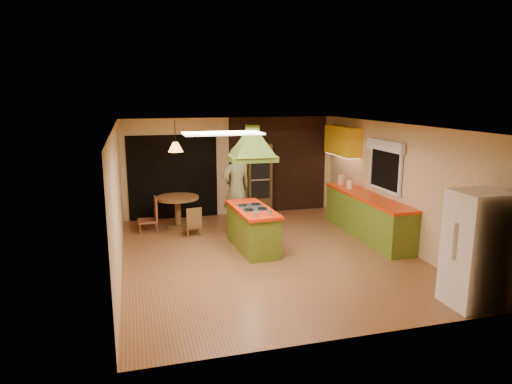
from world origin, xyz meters
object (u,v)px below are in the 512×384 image
object	(u,v)px
dining_table	(178,206)
wall_oven	(257,180)
man	(237,190)
kitchen_island	(253,228)
canister_large	(341,180)
refrigerator	(476,249)

from	to	relation	value
dining_table	wall_oven	bearing A→B (deg)	16.37
dining_table	man	bearing A→B (deg)	-29.21
kitchen_island	wall_oven	size ratio (longest dim) A/B	0.93
man	wall_oven	xyz separation A→B (m)	(0.84, 1.31, -0.05)
man	dining_table	xyz separation A→B (m)	(-1.25, 0.70, -0.46)
man	wall_oven	size ratio (longest dim) A/B	1.06
man	dining_table	world-z (taller)	man
kitchen_island	man	world-z (taller)	man
kitchen_island	canister_large	distance (m)	3.01
refrigerator	wall_oven	size ratio (longest dim) A/B	0.93
kitchen_island	man	bearing A→B (deg)	89.15
dining_table	canister_large	size ratio (longest dim) A/B	4.19
wall_oven	refrigerator	bearing A→B (deg)	-76.98
dining_table	canister_large	xyz separation A→B (m)	(3.90, -0.50, 0.52)
wall_oven	canister_large	size ratio (longest dim) A/B	7.88
wall_oven	dining_table	distance (m)	2.22
kitchen_island	refrigerator	size ratio (longest dim) A/B	1.00
kitchen_island	man	distance (m)	1.32
canister_large	wall_oven	bearing A→B (deg)	148.34
refrigerator	dining_table	xyz separation A→B (m)	(-3.78, 5.19, -0.34)
kitchen_island	refrigerator	bearing A→B (deg)	-56.20
refrigerator	canister_large	size ratio (longest dim) A/B	7.30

